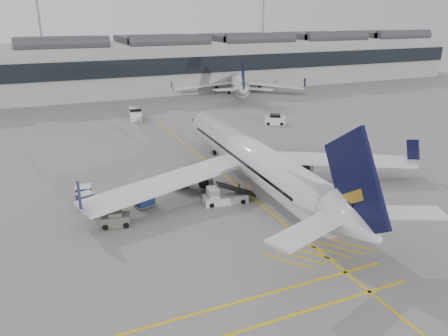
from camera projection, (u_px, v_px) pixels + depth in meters
name	position (u px, v px, depth m)	size (l,w,h in m)	color
ground	(169.00, 237.00, 35.85)	(220.00, 220.00, 0.00)	gray
terminal	(72.00, 67.00, 95.86)	(200.00, 20.45, 12.40)	#9E9E99
light_masts	(55.00, 26.00, 104.58)	(113.00, 0.60, 25.45)	slate
apron_markings	(229.00, 180.00, 48.26)	(0.25, 60.00, 0.01)	gold
airliner_main	(255.00, 160.00, 45.04)	(36.18, 39.58, 10.52)	silver
airliner_far	(238.00, 82.00, 99.81)	(28.70, 31.76, 8.88)	silver
belt_loader	(224.00, 197.00, 42.19)	(5.26, 2.22, 2.10)	#B7B5AE
baggage_cart_a	(144.00, 197.00, 41.22)	(2.10, 1.89, 1.86)	gray
baggage_cart_b	(179.00, 180.00, 45.68)	(1.62, 1.37, 1.64)	gray
baggage_cart_c	(86.00, 200.00, 40.84)	(1.80, 1.62, 1.58)	gray
baggage_cart_d	(84.00, 193.00, 42.27)	(1.74, 1.50, 1.67)	gray
ramp_agent_a	(171.00, 181.00, 45.37)	(0.64, 0.42, 1.75)	#E5460C
ramp_agent_b	(209.00, 195.00, 42.20)	(0.77, 0.60, 1.58)	#DB400B
pushback_tug	(116.00, 219.00, 37.64)	(2.63, 1.90, 1.34)	#565A4D
safety_cone_nose	(214.00, 144.00, 60.51)	(0.35, 0.35, 0.49)	#F24C0A
safety_cone_engine	(249.00, 185.00, 46.23)	(0.33, 0.33, 0.45)	#F24C0A
service_van_mid	(136.00, 114.00, 75.17)	(2.71, 4.31, 2.06)	silver
service_van_right	(275.00, 120.00, 71.94)	(3.70, 2.98, 1.70)	silver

